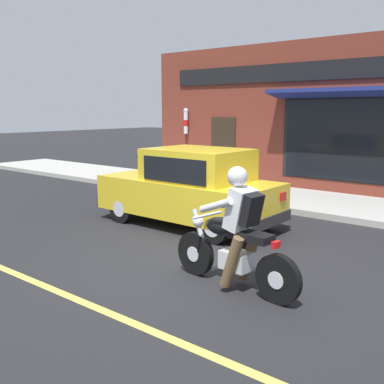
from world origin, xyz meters
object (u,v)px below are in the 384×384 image
car_hatchback (191,188)px  trash_bin (230,176)px  traffic_cone (152,170)px  motorcycle_with_rider (235,239)px

car_hatchback → trash_bin: 2.75m
trash_bin → traffic_cone: size_ratio=1.63×
car_hatchback → traffic_cone: (3.32, 4.27, -0.33)m
car_hatchback → traffic_cone: 5.41m
motorcycle_with_rider → traffic_cone: bearing=50.9°
motorcycle_with_rider → car_hatchback: 3.34m
traffic_cone → car_hatchback: bearing=-127.9°
motorcycle_with_rider → car_hatchback: size_ratio=0.53×
motorcycle_with_rider → trash_bin: (4.82, 3.34, -0.04)m
car_hatchback → traffic_cone: size_ratio=6.31×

